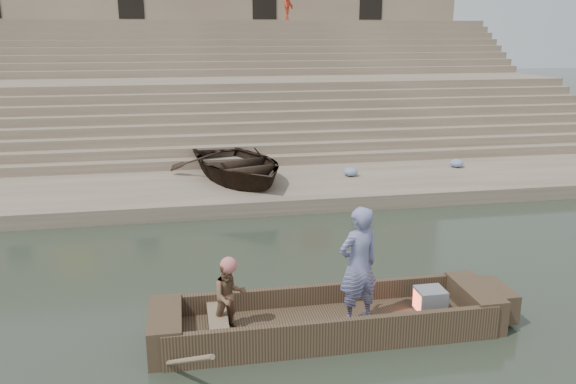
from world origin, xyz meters
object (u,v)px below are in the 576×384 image
object	(u,v)px
beached_rowboat	(237,164)
main_rowboat	(327,327)
standing_man	(358,265)
rowing_man	(229,296)
pedestrian	(288,1)
television	(429,300)

from	to	relation	value
beached_rowboat	main_rowboat	bearing A→B (deg)	-103.27
main_rowboat	beached_rowboat	bearing A→B (deg)	93.95
standing_man	rowing_man	bearing A→B (deg)	-20.15
standing_man	pedestrian	bearing A→B (deg)	-114.81
main_rowboat	pedestrian	size ratio (longest dim) A/B	2.60
main_rowboat	pedestrian	bearing A→B (deg)	81.06
pedestrian	standing_man	bearing A→B (deg)	-162.99
standing_man	television	distance (m)	1.49
television	beached_rowboat	distance (m)	8.94
standing_man	beached_rowboat	xyz separation A→B (m)	(-1.05, 8.72, -0.31)
rowing_man	television	xyz separation A→B (m)	(3.30, -0.01, -0.37)
main_rowboat	rowing_man	world-z (taller)	rowing_man
standing_man	beached_rowboat	bearing A→B (deg)	-100.17
standing_man	beached_rowboat	size ratio (longest dim) A/B	0.42
main_rowboat	standing_man	world-z (taller)	standing_man
rowing_man	television	size ratio (longest dim) A/B	2.47
main_rowboat	standing_man	size ratio (longest dim) A/B	2.60
rowing_man	beached_rowboat	distance (m)	8.66
rowing_man	standing_man	bearing A→B (deg)	-16.39
standing_man	rowing_man	xyz separation A→B (m)	(-2.02, 0.11, -0.39)
main_rowboat	television	size ratio (longest dim) A/B	10.87
rowing_man	television	world-z (taller)	rowing_man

